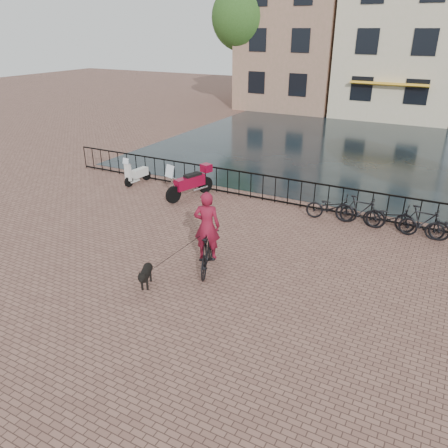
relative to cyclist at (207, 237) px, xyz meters
The scene contains 14 objects.
ground 2.68m from the cyclist, 84.79° to the right, with size 100.00×100.00×0.00m, color brown.
canal_water 14.86m from the cyclist, 89.13° to the left, with size 20.00×20.00×0.00m, color black.
railing 5.55m from the cyclist, 87.66° to the left, with size 20.00×0.05×1.02m.
canal_house_left 28.98m from the cyclist, 104.80° to the left, with size 7.50×9.00×12.80m.
canal_house_mid 27.96m from the cyclist, 88.49° to the left, with size 8.00×9.50×11.80m.
tree_far_left 27.39m from the cyclist, 113.72° to the left, with size 5.04×5.04×9.27m.
cyclist is the anchor object (origin of this frame).
dog 1.86m from the cyclist, 124.32° to the right, with size 0.63×0.92×0.59m.
motorcycle 5.61m from the cyclist, 126.92° to the left, with size 1.13×2.17×1.52m.
scooter 7.92m from the cyclist, 141.80° to the left, with size 0.52×1.38×1.25m.
parked_bike_0 5.35m from the cyclist, 67.63° to the left, with size 0.60×1.72×0.90m, color black.
parked_bike_1 5.77m from the cyclist, 58.85° to the left, with size 0.47×1.66×1.00m, color black.
parked_bike_2 6.32m from the cyclist, 51.43° to the left, with size 0.60×1.72×0.90m, color black.
parked_bike_3 6.95m from the cyclist, 45.27° to the left, with size 0.47×1.66×1.00m, color black.
Camera 1 is at (5.01, -6.42, 6.00)m, focal length 35.00 mm.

